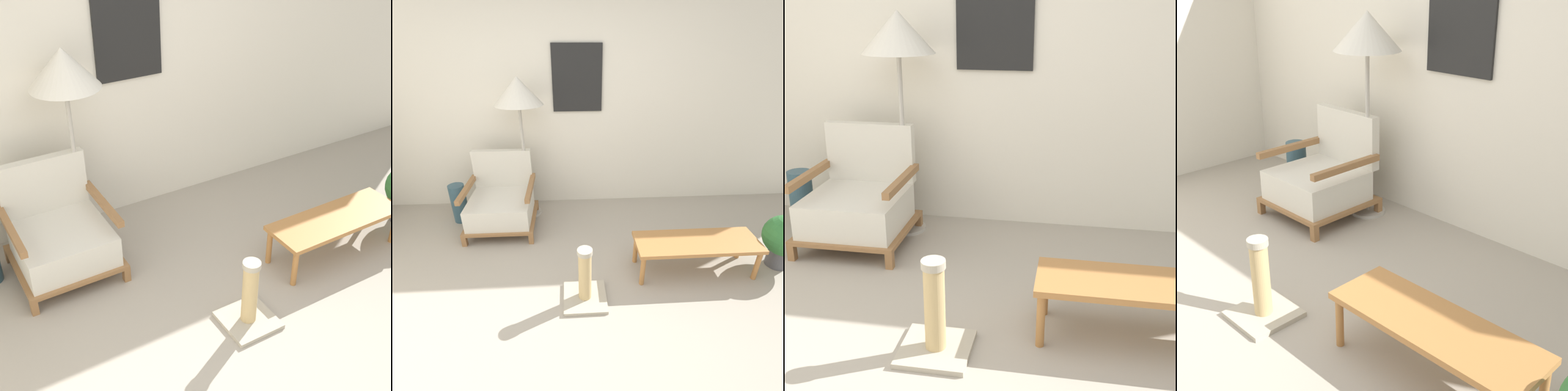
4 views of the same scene
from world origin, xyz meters
TOP-DOWN VIEW (x-y plane):
  - ground_plane at (0.00, 0.00)m, footprint 14.00×14.00m
  - wall_back at (0.00, 2.21)m, footprint 8.00×0.09m
  - armchair at (-0.88, 1.61)m, footprint 0.75×0.73m
  - floor_lamp at (-0.61, 1.87)m, footprint 0.51×0.51m
  - coffee_table at (1.03, 0.70)m, footprint 1.12×0.39m
  - vase at (-1.40, 1.75)m, footprint 0.18×0.18m
  - scratching_post at (-0.00, 0.41)m, footprint 0.36×0.36m

SIDE VIEW (x-z plane):
  - ground_plane at x=0.00m, z-range 0.00..0.00m
  - scratching_post at x=0.00m, z-range -0.09..0.43m
  - vase at x=-1.40m, z-range 0.00..0.46m
  - coffee_table at x=1.03m, z-range 0.13..0.46m
  - armchair at x=-0.88m, z-range -0.11..0.72m
  - wall_back at x=0.00m, z-range 0.00..2.70m
  - floor_lamp at x=-0.61m, z-range 0.61..2.22m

